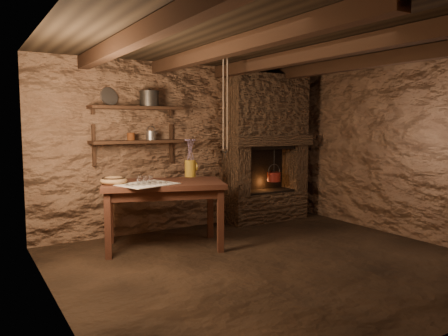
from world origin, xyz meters
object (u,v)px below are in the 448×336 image
work_table (163,212)px  red_pot (274,176)px  stoneware_jug (190,160)px  iron_stockpot (149,99)px  wooden_bowl (114,181)px

work_table → red_pot: size_ratio=3.04×
stoneware_jug → iron_stockpot: iron_stockpot is taller
work_table → stoneware_jug: stoneware_jug is taller
iron_stockpot → work_table: bearing=-98.9°
work_table → red_pot: 2.23m
wooden_bowl → iron_stockpot: bearing=39.3°
stoneware_jug → iron_stockpot: (-0.42, 0.39, 0.82)m
work_table → iron_stockpot: size_ratio=6.40×
wooden_bowl → iron_stockpot: iron_stockpot is taller
iron_stockpot → red_pot: iron_stockpot is taller
wooden_bowl → red_pot: red_pot is taller
work_table → stoneware_jug: bearing=47.6°
wooden_bowl → red_pot: 2.77m
iron_stockpot → stoneware_jug: bearing=-43.0°
iron_stockpot → red_pot: bearing=-3.4°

